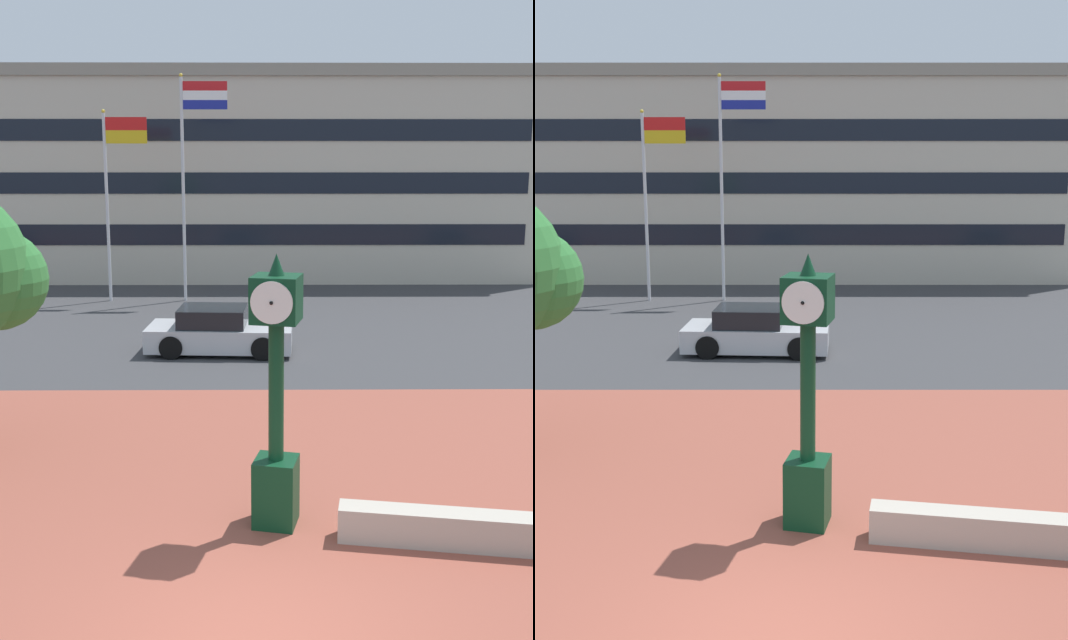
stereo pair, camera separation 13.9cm
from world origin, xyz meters
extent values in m
cube|color=brown|center=(0.00, 2.81, 0.00)|extent=(44.00, 13.62, 0.01)
cube|color=#ADA393|center=(2.80, 2.19, 0.25)|extent=(3.22, 0.94, 0.50)
cube|color=#0C381E|center=(0.35, 2.90, 0.50)|extent=(0.72, 0.72, 1.00)
cylinder|color=#0C381E|center=(0.35, 2.90, 2.01)|extent=(0.22, 0.22, 2.02)
cube|color=#0C381E|center=(0.35, 2.90, 3.34)|extent=(0.77, 0.77, 0.64)
cylinder|color=white|center=(0.42, 3.23, 3.34)|extent=(0.57, 0.15, 0.58)
sphere|color=black|center=(0.42, 3.25, 3.34)|extent=(0.05, 0.05, 0.05)
cylinder|color=white|center=(0.27, 2.57, 3.34)|extent=(0.57, 0.15, 0.58)
sphere|color=black|center=(0.27, 2.55, 3.34)|extent=(0.05, 0.05, 0.05)
cone|color=#0C381E|center=(0.35, 2.90, 3.81)|extent=(0.23, 0.23, 0.30)
sphere|color=#2D7033|center=(-4.65, 6.24, 3.12)|extent=(1.85, 1.85, 1.85)
cube|color=#B7BABF|center=(-1.00, 13.34, 0.44)|extent=(4.12, 2.08, 0.64)
cube|color=black|center=(-1.20, 13.35, 1.00)|extent=(1.94, 1.69, 0.56)
cylinder|color=black|center=(0.30, 14.13, 0.32)|extent=(0.65, 0.26, 0.64)
cylinder|color=black|center=(0.20, 12.40, 0.32)|extent=(0.65, 0.26, 0.64)
cylinder|color=black|center=(-2.19, 14.27, 0.32)|extent=(0.65, 0.26, 0.64)
cylinder|color=black|center=(-2.29, 12.55, 0.32)|extent=(0.65, 0.26, 0.64)
cylinder|color=silver|center=(-5.69, 21.68, 3.54)|extent=(0.12, 0.12, 7.08)
sphere|color=gold|center=(-5.69, 21.68, 7.14)|extent=(0.14, 0.14, 0.14)
cube|color=red|center=(-4.86, 21.68, 6.69)|extent=(1.54, 0.02, 0.48)
cube|color=gold|center=(-4.86, 21.68, 6.21)|extent=(1.54, 0.02, 0.48)
cylinder|color=silver|center=(-2.78, 21.68, 4.18)|extent=(0.12, 0.12, 8.37)
sphere|color=gold|center=(-2.78, 21.68, 8.43)|extent=(0.14, 0.14, 0.14)
cube|color=red|center=(-1.90, 21.68, 8.05)|extent=(1.64, 0.02, 0.34)
cube|color=white|center=(-1.90, 21.68, 7.71)|extent=(1.64, 0.02, 0.34)
cube|color=navy|center=(-1.90, 21.68, 7.38)|extent=(1.64, 0.02, 0.34)
cube|color=beige|center=(-0.48, 32.52, 4.43)|extent=(27.14, 13.77, 8.86)
cube|color=gray|center=(-0.48, 32.52, 9.11)|extent=(27.68, 14.04, 0.50)
cube|color=black|center=(-0.48, 25.61, 2.22)|extent=(24.43, 0.04, 0.90)
cube|color=black|center=(-0.48, 25.61, 4.43)|extent=(24.43, 0.04, 0.90)
cube|color=black|center=(-0.48, 25.61, 6.65)|extent=(24.43, 0.04, 0.90)
camera|label=1|loc=(0.12, -7.31, 5.12)|focal=42.34mm
camera|label=2|loc=(0.26, -7.31, 5.12)|focal=42.34mm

